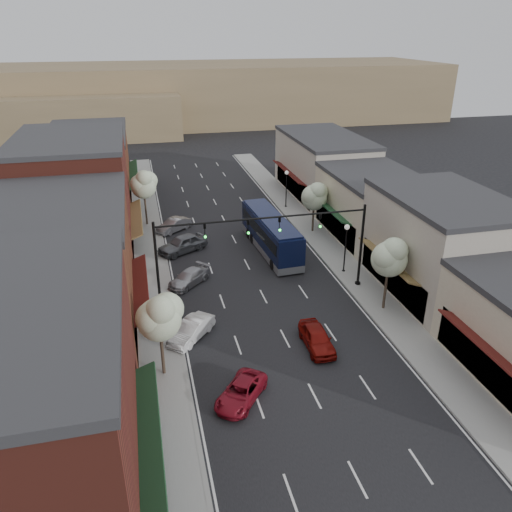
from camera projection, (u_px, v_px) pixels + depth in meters
ground at (294, 356)px, 32.32m from camera, size 160.00×160.00×0.00m
sidewalk_left at (149, 253)px, 46.84m from camera, size 2.80×73.00×0.15m
sidewalk_right at (318, 237)px, 50.40m from camera, size 2.80×73.00×0.15m
curb_left at (164, 251)px, 47.14m from camera, size 0.25×73.00×0.17m
curb_right at (305, 238)px, 50.10m from camera, size 0.25×73.00×0.17m
bldg_left_near at (20, 415)px, 20.08m from camera, size 10.14×14.10×10.40m
bldg_left_midnear at (61, 274)px, 32.65m from camera, size 10.14×14.10×9.40m
bldg_left_midfar at (77, 198)px, 44.70m from camera, size 10.14×14.10×10.90m
bldg_left_far at (90, 167)px, 59.35m from camera, size 10.14×18.10×8.40m
bldg_right_midnear at (440, 245)px, 38.88m from camera, size 9.14×12.10×7.90m
bldg_right_midfar at (372, 205)px, 49.79m from camera, size 9.14×12.10×6.40m
bldg_right_far at (323, 166)px, 61.94m from camera, size 9.14×16.10×7.40m
hill_far at (172, 94)px, 109.27m from camera, size 120.00×30.00×12.00m
hill_near at (44, 116)px, 94.22m from camera, size 50.00×20.00×8.00m
signal_mast_right at (334, 236)px, 38.63m from camera, size 8.22×0.46×7.00m
signal_mast_left at (189, 250)px, 36.25m from camera, size 8.22×0.46×7.00m
tree_right_near at (391, 256)px, 35.70m from camera, size 2.85×2.65×5.95m
tree_right_far at (315, 195)px, 50.02m from camera, size 2.85×2.65×5.43m
tree_left_near at (160, 316)px, 28.75m from camera, size 2.85×2.65×5.69m
tree_left_far at (144, 184)px, 51.55m from camera, size 2.85×2.65×6.13m
lamp_post_near at (346, 241)px, 41.98m from camera, size 0.44×0.44×4.44m
lamp_post_far at (286, 183)px, 57.43m from camera, size 0.44×0.44×4.44m
coach_bus at (271, 233)px, 46.67m from camera, size 3.14×11.37×3.44m
red_hatchback at (317, 338)px, 32.92m from camera, size 1.74×4.15×1.40m
parked_car_a at (241, 392)px, 28.26m from camera, size 3.91×4.30×1.11m
parked_car_b at (191, 330)px, 33.83m from camera, size 3.70×4.02×1.34m
parked_car_c at (189, 278)px, 41.02m from camera, size 4.15×4.08×1.20m
parked_car_d at (182, 244)px, 46.84m from camera, size 5.18×4.06×1.65m
parked_car_e at (174, 225)px, 51.69m from camera, size 4.00×3.62×1.32m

